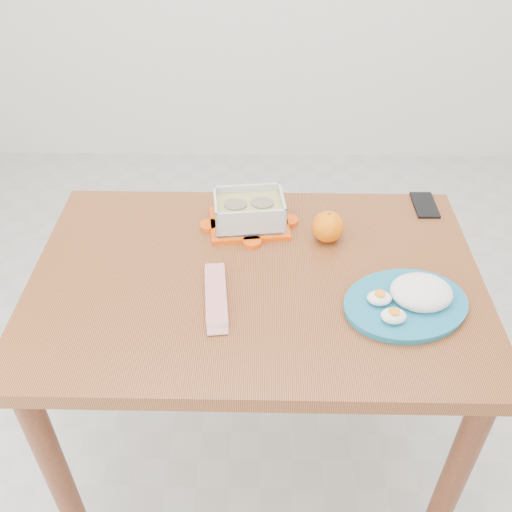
{
  "coord_description": "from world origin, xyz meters",
  "views": [
    {
      "loc": [
        -0.1,
        -1.18,
        1.66
      ],
      "look_at": [
        -0.11,
        -0.16,
        0.81
      ],
      "focal_mm": 40.0,
      "sensor_mm": 36.0,
      "label": 1
    }
  ],
  "objects_px": {
    "food_container": "(249,212)",
    "smartphone": "(425,205)",
    "orange_fruit": "(328,227)",
    "rice_plate": "(411,298)",
    "dining_table": "(256,309)"
  },
  "relations": [
    {
      "from": "rice_plate",
      "to": "smartphone",
      "type": "distance_m",
      "value": 0.42
    },
    {
      "from": "dining_table",
      "to": "food_container",
      "type": "bearing_deg",
      "value": 96.16
    },
    {
      "from": "food_container",
      "to": "smartphone",
      "type": "relative_size",
      "value": 1.82
    },
    {
      "from": "dining_table",
      "to": "orange_fruit",
      "type": "relative_size",
      "value": 13.28
    },
    {
      "from": "food_container",
      "to": "smartphone",
      "type": "distance_m",
      "value": 0.5
    },
    {
      "from": "orange_fruit",
      "to": "rice_plate",
      "type": "relative_size",
      "value": 0.24
    },
    {
      "from": "food_container",
      "to": "orange_fruit",
      "type": "height_order",
      "value": "food_container"
    },
    {
      "from": "smartphone",
      "to": "food_container",
      "type": "bearing_deg",
      "value": -169.03
    },
    {
      "from": "dining_table",
      "to": "food_container",
      "type": "height_order",
      "value": "food_container"
    },
    {
      "from": "dining_table",
      "to": "orange_fruit",
      "type": "distance_m",
      "value": 0.28
    },
    {
      "from": "rice_plate",
      "to": "smartphone",
      "type": "height_order",
      "value": "rice_plate"
    },
    {
      "from": "orange_fruit",
      "to": "rice_plate",
      "type": "distance_m",
      "value": 0.3
    },
    {
      "from": "dining_table",
      "to": "smartphone",
      "type": "height_order",
      "value": "smartphone"
    },
    {
      "from": "orange_fruit",
      "to": "smartphone",
      "type": "height_order",
      "value": "orange_fruit"
    },
    {
      "from": "rice_plate",
      "to": "orange_fruit",
      "type": "bearing_deg",
      "value": 107.94
    }
  ]
}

